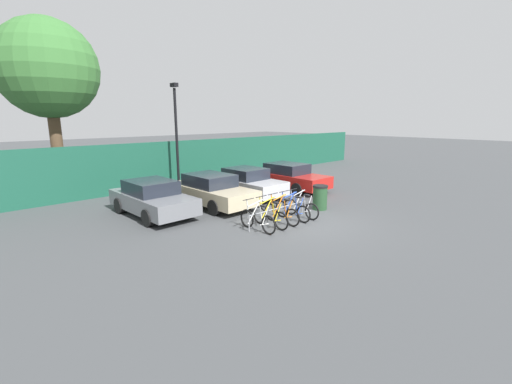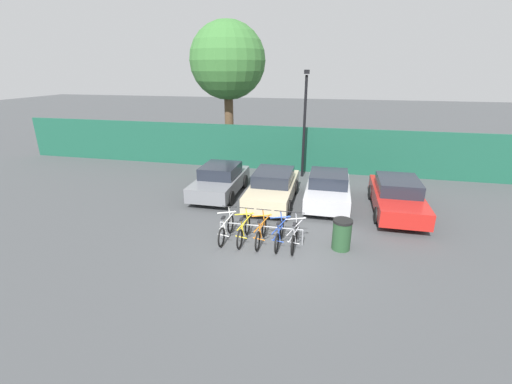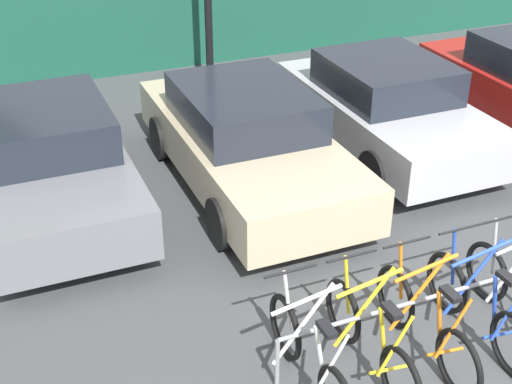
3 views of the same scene
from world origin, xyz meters
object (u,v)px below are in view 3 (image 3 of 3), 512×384
object	(u,v)px
bicycle_yellow	(370,340)
car_grey	(49,160)
bicycle_white	(310,358)
bicycle_blue	(479,308)
bike_rack	(414,308)
bicycle_orange	(425,324)
car_silver	(386,107)
car_beige	(246,139)

from	to	relation	value
bicycle_yellow	car_grey	world-z (taller)	car_grey
bicycle_white	bicycle_blue	size ratio (longest dim) A/B	1.00
bike_rack	bicycle_blue	bearing A→B (deg)	-12.52
bicycle_orange	car_silver	distance (m)	4.64
car_silver	bicycle_blue	bearing A→B (deg)	-109.39
bicycle_blue	car_grey	size ratio (longest dim) A/B	0.41
bicycle_blue	bicycle_white	bearing A→B (deg)	177.02
bicycle_white	car_silver	world-z (taller)	car_silver
bicycle_yellow	car_beige	distance (m)	3.90
bicycle_orange	car_silver	size ratio (longest dim) A/B	0.43
bicycle_white	bicycle_orange	size ratio (longest dim) A/B	1.00
bicycle_blue	car_silver	world-z (taller)	car_silver
bicycle_white	car_beige	world-z (taller)	car_beige
bicycle_orange	car_silver	bearing A→B (deg)	61.40
bicycle_orange	car_grey	world-z (taller)	car_grey
bike_rack	bicycle_white	world-z (taller)	bicycle_white
bicycle_white	bicycle_orange	distance (m)	1.23
car_grey	car_beige	bearing A→B (deg)	-8.91
bicycle_blue	bicycle_orange	bearing A→B (deg)	177.02
bicycle_white	bicycle_blue	distance (m)	1.85
bicycle_orange	car_beige	distance (m)	3.89
bicycle_yellow	bicycle_orange	bearing A→B (deg)	0.73
bicycle_blue	car_grey	bearing A→B (deg)	126.09
bicycle_yellow	bicycle_orange	xyz separation A→B (m)	(0.60, 0.00, 0.00)
car_grey	car_silver	size ratio (longest dim) A/B	1.04
bike_rack	car_beige	world-z (taller)	car_beige
bike_rack	bicycle_blue	xyz separation A→B (m)	(0.67, -0.15, -0.10)
bicycle_yellow	car_beige	bearing A→B (deg)	85.98
bike_rack	car_grey	size ratio (longest dim) A/B	0.70
bicycle_white	car_beige	size ratio (longest dim) A/B	0.38
car_grey	bike_rack	bearing A→B (deg)	-55.83
bike_rack	car_grey	world-z (taller)	car_grey
bicycle_orange	car_beige	xyz separation A→B (m)	(-0.28, 3.87, 0.31)
bicycle_blue	car_beige	xyz separation A→B (m)	(-0.90, 3.87, 0.31)
car_silver	car_grey	bearing A→B (deg)	178.40
bicycle_yellow	car_silver	xyz separation A→B (m)	(2.68, 4.14, 0.31)
bicycle_white	bicycle_blue	bearing A→B (deg)	-2.52
bicycle_orange	bike_rack	bearing A→B (deg)	105.08
bike_rack	car_beige	xyz separation A→B (m)	(-0.23, 3.72, 0.22)
bicycle_white	car_silver	distance (m)	5.31
bike_rack	bicycle_yellow	distance (m)	0.58
bike_rack	car_grey	xyz separation A→B (m)	(-2.80, 4.13, 0.22)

